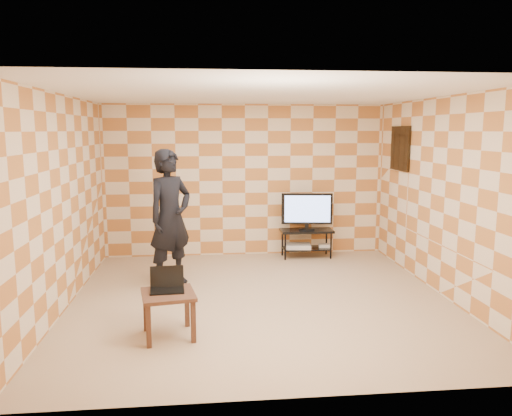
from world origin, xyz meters
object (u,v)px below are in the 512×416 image
object	(u,v)px
tv_stand	(306,237)
person	(170,218)
side_table	(168,300)
tv	(307,210)

from	to	relation	value
tv_stand	person	distance (m)	2.72
tv_stand	side_table	xyz separation A→B (m)	(-2.20, -3.26, 0.05)
tv_stand	person	size ratio (longest dim) A/B	0.47
tv	person	size ratio (longest dim) A/B	0.45
tv_stand	side_table	distance (m)	3.93
side_table	tv	bearing A→B (deg)	55.97
tv	side_table	world-z (taller)	tv
tv	person	bearing A→B (deg)	-149.84
side_table	person	world-z (taller)	person
tv	side_table	size ratio (longest dim) A/B	1.38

